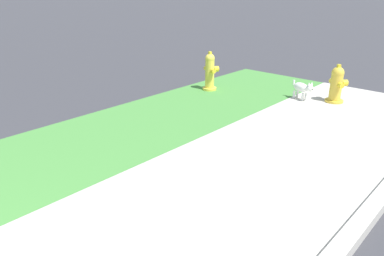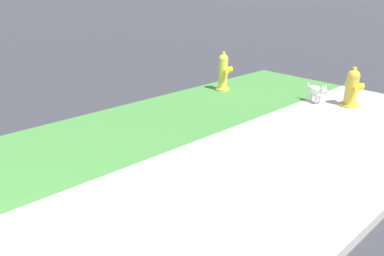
{
  "view_description": "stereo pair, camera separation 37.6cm",
  "coord_description": "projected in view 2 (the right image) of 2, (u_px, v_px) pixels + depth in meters",
  "views": [
    {
      "loc": [
        0.97,
        -2.05,
        2.14
      ],
      "look_at": [
        4.23,
        0.89,
        0.4
      ],
      "focal_mm": 35.0,
      "sensor_mm": 36.0,
      "label": 1
    },
    {
      "loc": [
        1.23,
        -2.32,
        2.14
      ],
      "look_at": [
        4.23,
        0.89,
        0.4
      ],
      "focal_mm": 35.0,
      "sensor_mm": 36.0,
      "label": 2
    }
  ],
  "objects": [
    {
      "name": "fire_hydrant_mid_block",
      "position": [
        352.0,
        88.0,
        6.69
      ],
      "size": [
        0.37,
        0.37,
        0.72
      ],
      "rotation": [
        0.0,
        0.0,
        4.05
      ],
      "color": "gold",
      "rests_on": "ground"
    },
    {
      "name": "fire_hydrant_at_driveway",
      "position": [
        223.0,
        72.0,
        7.66
      ],
      "size": [
        0.35,
        0.38,
        0.8
      ],
      "rotation": [
        0.0,
        0.0,
        4.35
      ],
      "color": "yellow",
      "rests_on": "ground"
    },
    {
      "name": "small_white_dog",
      "position": [
        316.0,
        91.0,
        6.91
      ],
      "size": [
        0.26,
        0.47,
        0.39
      ],
      "rotation": [
        0.0,
        0.0,
        4.44
      ],
      "color": "white",
      "rests_on": "ground"
    }
  ]
}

